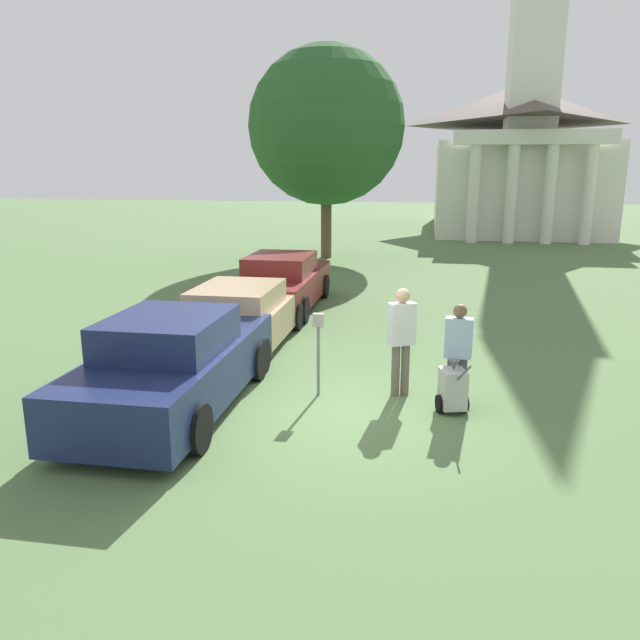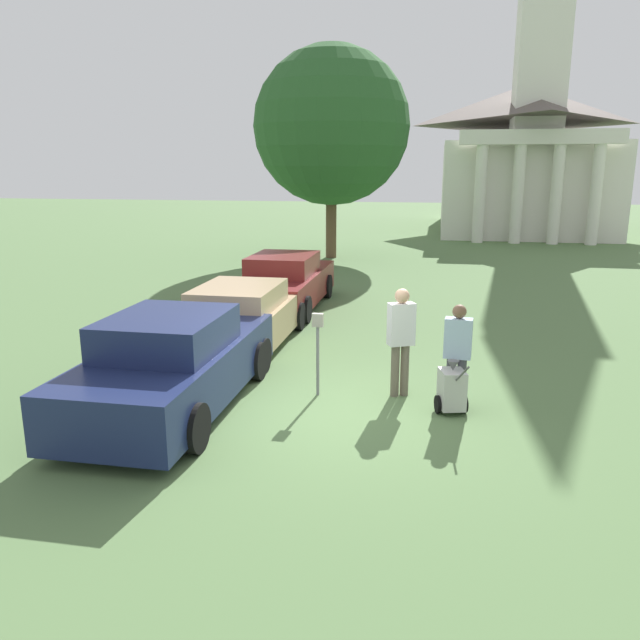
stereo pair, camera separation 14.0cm
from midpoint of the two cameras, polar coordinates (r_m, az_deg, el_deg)
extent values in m
plane|color=#517042|center=(9.78, 0.38, -8.45)|extent=(120.00, 120.00, 0.00)
cube|color=#19234C|center=(10.06, -13.45, -4.60)|extent=(1.90, 4.82, 0.81)
cube|color=#19234C|center=(9.70, -14.12, -1.17)|extent=(1.66, 2.03, 0.54)
cylinder|color=black|center=(11.80, -14.69, -3.22)|extent=(0.18, 0.68, 0.68)
cylinder|color=black|center=(11.18, -6.05, -3.78)|extent=(0.18, 0.68, 0.68)
cylinder|color=black|center=(9.32, -22.25, -8.42)|extent=(0.18, 0.68, 0.68)
cylinder|color=black|center=(8.53, -11.52, -9.72)|extent=(0.18, 0.68, 0.68)
cube|color=tan|center=(13.20, -7.56, -0.20)|extent=(1.81, 5.10, 0.72)
cube|color=tan|center=(12.88, -7.91, 2.12)|extent=(1.58, 2.15, 0.45)
cylinder|color=black|center=(14.97, -8.97, 0.59)|extent=(0.18, 0.65, 0.65)
cylinder|color=black|center=(14.51, -2.39, 0.33)|extent=(0.18, 0.65, 0.65)
cylinder|color=black|center=(12.12, -13.70, -2.79)|extent=(0.18, 0.65, 0.65)
cylinder|color=black|center=(11.55, -5.67, -3.28)|extent=(0.18, 0.65, 0.65)
cube|color=maroon|center=(16.76, -3.70, 3.01)|extent=(1.83, 4.98, 0.77)
cube|color=maroon|center=(16.46, -3.90, 5.08)|extent=(1.60, 2.10, 0.52)
cylinder|color=black|center=(18.49, -5.27, 3.26)|extent=(0.18, 0.67, 0.67)
cylinder|color=black|center=(18.12, 0.18, 3.10)|extent=(0.18, 0.67, 0.67)
cylinder|color=black|center=(15.59, -8.18, 1.19)|extent=(0.18, 0.67, 0.67)
cylinder|color=black|center=(15.15, -1.76, 0.96)|extent=(0.18, 0.67, 0.67)
cylinder|color=slate|center=(10.31, -0.54, -3.78)|extent=(0.05, 0.05, 1.18)
cube|color=gray|center=(10.12, -0.55, -0.01)|extent=(0.18, 0.09, 0.22)
cylinder|color=#665B4C|center=(10.46, 7.40, -4.51)|extent=(0.14, 0.14, 0.88)
cylinder|color=#665B4C|center=(10.39, 6.54, -4.60)|extent=(0.14, 0.14, 0.88)
cube|color=silver|center=(10.20, 7.10, -0.35)|extent=(0.47, 0.38, 0.70)
sphere|color=tan|center=(10.10, 7.18, 2.22)|extent=(0.24, 0.24, 0.24)
cylinder|color=#3F3F47|center=(10.15, 12.45, -5.53)|extent=(0.14, 0.14, 0.80)
cylinder|color=#3F3F47|center=(10.16, 11.49, -5.46)|extent=(0.14, 0.14, 0.80)
cube|color=#99B2CC|center=(9.94, 12.17, -1.59)|extent=(0.44, 0.26, 0.63)
sphere|color=brown|center=(9.84, 12.30, 0.80)|extent=(0.22, 0.22, 0.22)
cube|color=#B2B2AD|center=(9.87, 11.64, -6.16)|extent=(0.46, 0.52, 0.60)
cone|color=#59595B|center=(9.74, 11.75, -4.05)|extent=(0.18, 0.18, 0.16)
cylinder|color=#4C4C4C|center=(9.31, 12.55, -4.81)|extent=(0.18, 0.58, 0.43)
cylinder|color=black|center=(9.90, 10.39, -7.54)|extent=(0.12, 0.28, 0.28)
cylinder|color=black|center=(10.01, 12.74, -7.41)|extent=(0.12, 0.28, 0.28)
cube|color=silver|center=(40.52, 16.99, 11.53)|extent=(9.03, 14.26, 5.01)
pyramid|color=#564C47|center=(40.66, 17.49, 18.24)|extent=(9.21, 14.55, 2.26)
cylinder|color=silver|center=(32.58, 13.75, 11.10)|extent=(0.56, 0.56, 4.76)
cylinder|color=silver|center=(32.74, 16.96, 10.91)|extent=(0.56, 0.56, 4.76)
cylinder|color=silver|center=(33.00, 20.12, 10.69)|extent=(0.56, 0.56, 4.76)
cylinder|color=silver|center=(33.36, 23.22, 10.44)|extent=(0.56, 0.56, 4.76)
cube|color=silver|center=(32.86, 18.92, 15.55)|extent=(7.67, 0.70, 0.70)
cube|color=silver|center=(35.53, 19.09, 23.82)|extent=(2.40, 2.40, 10.59)
cylinder|color=brown|center=(26.27, 0.42, 8.60)|extent=(0.44, 0.44, 2.64)
sphere|color=#285628|center=(26.21, 0.43, 17.31)|extent=(6.28, 6.28, 6.28)
camera|label=1|loc=(0.07, -90.37, -0.09)|focal=35.00mm
camera|label=2|loc=(0.07, 89.63, 0.09)|focal=35.00mm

